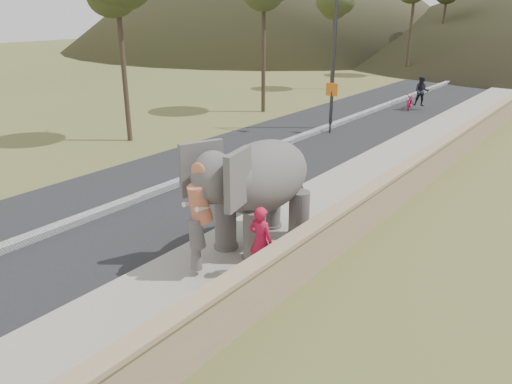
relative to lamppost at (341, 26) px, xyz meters
The scene contains 10 objects.
ground 14.54m from the lamppost, 69.97° to the right, with size 160.00×160.00×0.00m, color olive.
road 5.65m from the lamppost, 96.16° to the right, with size 7.00×120.00×0.03m, color black.
median 5.57m from the lamppost, 96.16° to the right, with size 0.35×120.00×0.22m, color black.
walkway 7.30m from the lamppost, 31.43° to the right, with size 3.00×120.00×0.15m, color #9E9687.
parapet 8.19m from the lamppost, 24.32° to the right, with size 0.30×120.00×1.10m, color tan.
lamppost is the anchor object (origin of this frame).
signboard 3.38m from the lamppost, 78.78° to the right, with size 0.60×0.08×2.40m.
elephant_and_man 13.96m from the lamppost, 69.67° to the right, with size 2.37×3.94×2.74m.
motorcyclist 8.40m from the lamppost, 79.38° to the left, with size 1.67×1.98×1.98m.
trees 16.95m from the lamppost, 77.36° to the left, with size 47.62×44.13×9.01m.
Camera 1 is at (6.65, -9.08, 5.73)m, focal length 35.00 mm.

